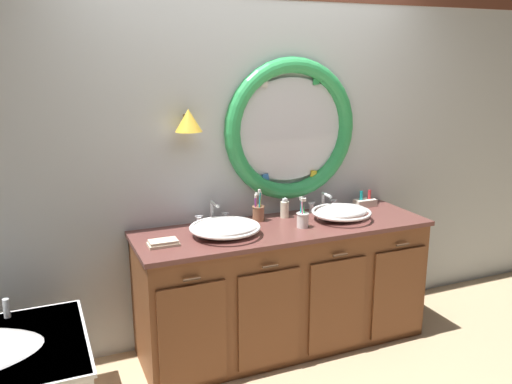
{
  "coord_description": "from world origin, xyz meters",
  "views": [
    {
      "loc": [
        -1.36,
        -2.73,
        1.91
      ],
      "look_at": [
        -0.09,
        0.25,
        1.09
      ],
      "focal_mm": 37.39,
      "sensor_mm": 36.0,
      "label": 1
    }
  ],
  "objects_px": {
    "sink_basin_right": "(341,212)",
    "soap_dispenser": "(285,209)",
    "toiletry_basket": "(365,202)",
    "folded_hand_towel": "(163,243)",
    "toothbrush_holder_right": "(303,219)",
    "sink_basin_left": "(225,228)",
    "toothbrush_holder_left": "(258,212)"
  },
  "relations": [
    {
      "from": "sink_basin_right",
      "to": "soap_dispenser",
      "type": "height_order",
      "value": "soap_dispenser"
    },
    {
      "from": "soap_dispenser",
      "to": "toiletry_basket",
      "type": "height_order",
      "value": "soap_dispenser"
    },
    {
      "from": "toiletry_basket",
      "to": "folded_hand_towel",
      "type": "bearing_deg",
      "value": -170.8
    },
    {
      "from": "toothbrush_holder_right",
      "to": "sink_basin_left",
      "type": "bearing_deg",
      "value": 174.99
    },
    {
      "from": "soap_dispenser",
      "to": "folded_hand_towel",
      "type": "bearing_deg",
      "value": -165.53
    },
    {
      "from": "toothbrush_holder_left",
      "to": "toiletry_basket",
      "type": "height_order",
      "value": "toothbrush_holder_left"
    },
    {
      "from": "sink_basin_left",
      "to": "toothbrush_holder_right",
      "type": "distance_m",
      "value": 0.52
    },
    {
      "from": "folded_hand_towel",
      "to": "toothbrush_holder_right",
      "type": "bearing_deg",
      "value": -0.82
    },
    {
      "from": "toiletry_basket",
      "to": "sink_basin_left",
      "type": "bearing_deg",
      "value": -169.3
    },
    {
      "from": "sink_basin_left",
      "to": "folded_hand_towel",
      "type": "xyz_separation_m",
      "value": [
        -0.4,
        -0.03,
        -0.03
      ]
    },
    {
      "from": "toothbrush_holder_right",
      "to": "toiletry_basket",
      "type": "distance_m",
      "value": 0.72
    },
    {
      "from": "folded_hand_towel",
      "to": "toiletry_basket",
      "type": "distance_m",
      "value": 1.6
    },
    {
      "from": "sink_basin_left",
      "to": "toothbrush_holder_right",
      "type": "relative_size",
      "value": 2.16
    },
    {
      "from": "toothbrush_holder_left",
      "to": "folded_hand_towel",
      "type": "bearing_deg",
      "value": -161.76
    },
    {
      "from": "toothbrush_holder_right",
      "to": "soap_dispenser",
      "type": "xyz_separation_m",
      "value": [
        -0.01,
        0.25,
        0.0
      ]
    },
    {
      "from": "sink_basin_left",
      "to": "soap_dispenser",
      "type": "distance_m",
      "value": 0.55
    },
    {
      "from": "sink_basin_right",
      "to": "folded_hand_towel",
      "type": "distance_m",
      "value": 1.23
    },
    {
      "from": "folded_hand_towel",
      "to": "sink_basin_right",
      "type": "bearing_deg",
      "value": 1.5
    },
    {
      "from": "sink_basin_right",
      "to": "toothbrush_holder_left",
      "type": "height_order",
      "value": "toothbrush_holder_left"
    },
    {
      "from": "toothbrush_holder_right",
      "to": "soap_dispenser",
      "type": "height_order",
      "value": "toothbrush_holder_right"
    },
    {
      "from": "toothbrush_holder_left",
      "to": "folded_hand_towel",
      "type": "height_order",
      "value": "toothbrush_holder_left"
    },
    {
      "from": "sink_basin_left",
      "to": "folded_hand_towel",
      "type": "height_order",
      "value": "sink_basin_left"
    },
    {
      "from": "toothbrush_holder_right",
      "to": "soap_dispenser",
      "type": "distance_m",
      "value": 0.25
    },
    {
      "from": "sink_basin_left",
      "to": "sink_basin_right",
      "type": "height_order",
      "value": "sink_basin_right"
    },
    {
      "from": "sink_basin_left",
      "to": "sink_basin_right",
      "type": "distance_m",
      "value": 0.84
    },
    {
      "from": "soap_dispenser",
      "to": "toiletry_basket",
      "type": "relative_size",
      "value": 0.9
    },
    {
      "from": "sink_basin_left",
      "to": "sink_basin_right",
      "type": "bearing_deg",
      "value": 0.0
    },
    {
      "from": "sink_basin_right",
      "to": "toothbrush_holder_left",
      "type": "bearing_deg",
      "value": 159.37
    },
    {
      "from": "toiletry_basket",
      "to": "toothbrush_holder_left",
      "type": "bearing_deg",
      "value": -178.45
    },
    {
      "from": "soap_dispenser",
      "to": "toothbrush_holder_right",
      "type": "bearing_deg",
      "value": -87.92
    },
    {
      "from": "toiletry_basket",
      "to": "sink_basin_right",
      "type": "bearing_deg",
      "value": -146.99
    },
    {
      "from": "sink_basin_left",
      "to": "soap_dispenser",
      "type": "xyz_separation_m",
      "value": [
        0.51,
        0.2,
        0.01
      ]
    }
  ]
}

